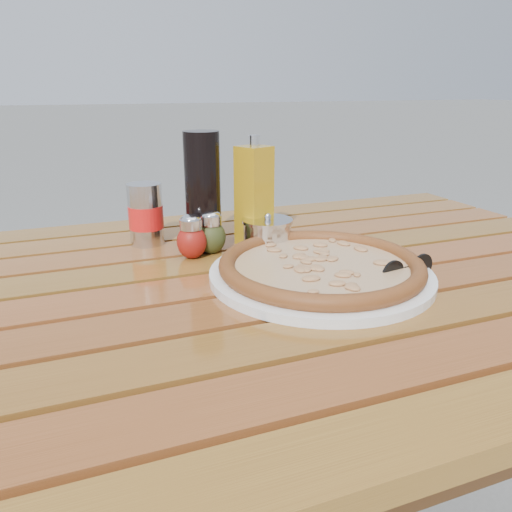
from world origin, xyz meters
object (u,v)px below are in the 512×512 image
object	(u,v)px
oregano_shaker	(211,233)
parmesan_tin	(267,234)
plate	(320,274)
dark_bottle	(203,192)
table	(260,319)
olive_oil_cruet	(254,196)
soda_can	(146,215)
pepper_shaker	(192,237)
pizza	(321,265)
sunglasses	(406,271)

from	to	relation	value
oregano_shaker	parmesan_tin	bearing A→B (deg)	-10.25
plate	dark_bottle	distance (m)	0.28
plate	oregano_shaker	size ratio (longest dim) A/B	4.39
plate	parmesan_tin	bearing A→B (deg)	97.53
table	olive_oil_cruet	bearing A→B (deg)	72.33
table	plate	xyz separation A→B (m)	(0.09, -0.04, 0.08)
table	soda_can	size ratio (longest dim) A/B	11.67
dark_bottle	oregano_shaker	bearing A→B (deg)	-80.68
pepper_shaker	parmesan_tin	world-z (taller)	pepper_shaker
table	oregano_shaker	size ratio (longest dim) A/B	17.07
oregano_shaker	olive_oil_cruet	bearing A→B (deg)	14.39
dark_bottle	pepper_shaker	bearing A→B (deg)	-128.41
table	parmesan_tin	xyz separation A→B (m)	(0.07, 0.13, 0.11)
parmesan_tin	soda_can	bearing A→B (deg)	150.59
pizza	oregano_shaker	distance (m)	0.23
soda_can	sunglasses	distance (m)	0.50
dark_bottle	parmesan_tin	distance (m)	0.14
table	oregano_shaker	xyz separation A→B (m)	(-0.04, 0.15, 0.11)
olive_oil_cruet	sunglasses	xyz separation A→B (m)	(0.16, -0.27, -0.08)
dark_bottle	sunglasses	bearing A→B (deg)	-47.28
oregano_shaker	olive_oil_cruet	xyz separation A→B (m)	(0.09, 0.02, 0.06)
pizza	dark_bottle	distance (m)	0.27
table	parmesan_tin	size ratio (longest dim) A/B	11.20
plate	olive_oil_cruet	distance (m)	0.24
dark_bottle	sunglasses	size ratio (longest dim) A/B	2.00
dark_bottle	parmesan_tin	xyz separation A→B (m)	(0.11, -0.05, -0.08)
pizza	plate	bearing A→B (deg)	0.00
oregano_shaker	sunglasses	size ratio (longest dim) A/B	0.74
plate	pepper_shaker	world-z (taller)	pepper_shaker
soda_can	sunglasses	bearing A→B (deg)	-44.27
table	parmesan_tin	world-z (taller)	parmesan_tin
plate	olive_oil_cruet	size ratio (longest dim) A/B	1.71
dark_bottle	plate	bearing A→B (deg)	-59.17
oregano_shaker	dark_bottle	size ratio (longest dim) A/B	0.37
pepper_shaker	olive_oil_cruet	bearing A→B (deg)	16.22
plate	pizza	size ratio (longest dim) A/B	1.00
parmesan_tin	sunglasses	distance (m)	0.27
pepper_shaker	sunglasses	distance (m)	0.37
plate	sunglasses	world-z (taller)	sunglasses
oregano_shaker	soda_can	xyz separation A→B (m)	(-0.10, 0.10, 0.02)
olive_oil_cruet	parmesan_tin	world-z (taller)	olive_oil_cruet
table	olive_oil_cruet	world-z (taller)	olive_oil_cruet
pizza	parmesan_tin	size ratio (longest dim) A/B	2.88
plate	pizza	xyz separation A→B (m)	(-0.00, 0.00, 0.02)
dark_bottle	olive_oil_cruet	size ratio (longest dim) A/B	1.05
table	sunglasses	xyz separation A→B (m)	(0.21, -0.10, 0.09)
dark_bottle	parmesan_tin	world-z (taller)	dark_bottle
pizza	sunglasses	size ratio (longest dim) A/B	3.26
pepper_shaker	sunglasses	size ratio (longest dim) A/B	0.74
soda_can	parmesan_tin	size ratio (longest dim) A/B	0.96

